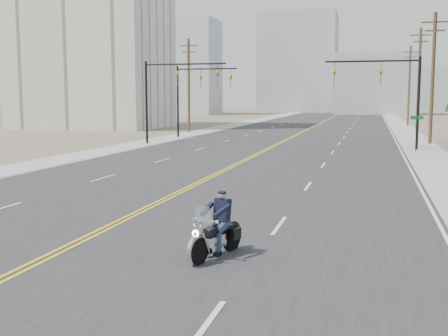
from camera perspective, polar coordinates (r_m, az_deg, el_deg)
name	(u,v)px	position (r m, az deg, el deg)	size (l,w,h in m)	color
ground_plane	(67,249)	(15.47, -15.70, -7.89)	(400.00, 400.00, 0.00)	#776D56
road	(318,125)	(83.29, 9.51, 4.37)	(20.00, 200.00, 0.01)	#303033
sidewalk_left	(241,124)	(85.12, 1.75, 4.53)	(3.00, 200.00, 0.01)	#A5A5A0
sidewalk_right	(400,126)	(83.02, 17.45, 4.13)	(3.00, 200.00, 0.01)	#A5A5A0
traffic_mast_left	(169,86)	(47.84, -5.65, 8.33)	(7.10, 0.26, 7.00)	black
traffic_mast_right	(391,84)	(44.87, 16.61, 8.15)	(7.10, 0.26, 7.00)	black
traffic_mast_far	(194,88)	(55.51, -3.07, 8.13)	(6.10, 0.26, 7.00)	black
street_sign	(417,127)	(43.01, 18.98, 3.93)	(0.90, 0.06, 2.62)	black
utility_pole_c	(433,76)	(51.10, 20.44, 8.73)	(2.20, 0.30, 11.00)	brown
utility_pole_d	(419,79)	(66.05, 19.19, 8.56)	(2.20, 0.30, 11.50)	brown
utility_pole_e	(409,85)	(83.00, 18.30, 8.06)	(2.20, 0.30, 11.00)	brown
utility_pole_left	(189,84)	(64.11, -3.60, 8.54)	(2.20, 0.30, 10.50)	brown
apartment_block	(92,12)	(77.44, -13.29, 15.20)	(18.00, 14.00, 30.00)	silver
haze_bldg_a	(187,67)	(134.96, -3.73, 10.17)	(14.00, 12.00, 22.00)	#B7BCC6
haze_bldg_b	(375,84)	(137.87, 15.07, 8.21)	(18.00, 14.00, 14.00)	#ADB2B7
haze_bldg_d	(298,63)	(154.36, 7.56, 10.49)	(20.00, 15.00, 26.00)	#ADB2B7
haze_bldg_e	(439,90)	(163.77, 21.04, 7.43)	(14.00, 14.00, 12.00)	#B7BCC6
haze_bldg_f	(152,82)	(154.10, -7.28, 8.64)	(12.00, 12.00, 16.00)	#ADB2B7
motorcyclist	(216,225)	(13.91, -0.85, -5.80)	(0.91, 2.12, 1.66)	black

